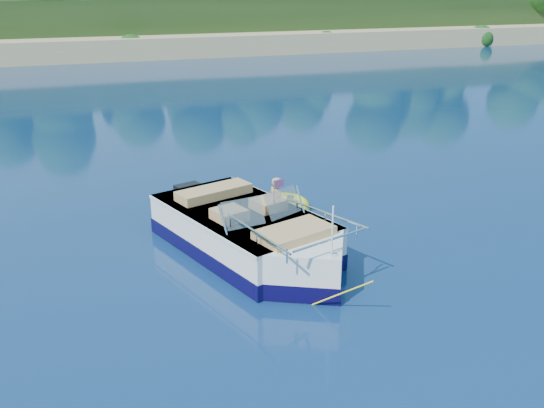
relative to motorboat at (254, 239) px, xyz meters
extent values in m
plane|color=#092143|center=(0.45, -1.16, -0.39)|extent=(160.00, 160.00, 0.00)
cube|color=tan|center=(0.45, 36.84, 0.11)|extent=(170.00, 8.00, 2.00)
cube|color=black|center=(0.45, 63.84, 0.61)|extent=(170.00, 56.00, 6.00)
cylinder|color=black|center=(0.45, 40.84, 2.91)|extent=(0.44, 0.44, 3.60)
cylinder|color=black|center=(20.45, 38.84, 2.41)|extent=(0.44, 0.44, 2.60)
cube|color=white|center=(-0.12, 0.39, -0.07)|extent=(3.23, 4.48, 1.12)
cube|color=white|center=(0.45, -1.43, -0.07)|extent=(2.03, 2.03, 1.12)
cube|color=#0A0532|center=(-0.12, 0.39, -0.22)|extent=(3.28, 4.53, 0.32)
cube|color=#0A0532|center=(0.45, -1.43, -0.22)|extent=(2.07, 2.07, 0.32)
cube|color=tan|center=(-0.22, 0.69, 0.25)|extent=(2.47, 3.20, 0.11)
cube|color=white|center=(-0.12, 0.39, 0.46)|extent=(3.27, 4.49, 0.06)
cube|color=black|center=(-0.78, 2.49, -0.02)|extent=(0.67, 0.53, 0.96)
cube|color=#8C9EA5|center=(-0.36, -0.47, 0.77)|extent=(0.87, 0.41, 0.52)
cube|color=#8C9EA5|center=(0.56, -0.18, 0.77)|extent=(0.87, 0.61, 0.52)
cube|color=tan|center=(-0.50, -0.01, 0.49)|extent=(0.73, 0.73, 0.43)
cube|color=tan|center=(0.42, 0.28, 0.49)|extent=(0.73, 0.73, 0.43)
cube|color=tan|center=(-0.44, 1.41, 0.49)|extent=(1.76, 1.05, 0.40)
cube|color=tan|center=(0.39, -1.24, 0.47)|extent=(1.58, 1.18, 0.36)
cylinder|color=white|center=(0.69, -2.20, 0.94)|extent=(0.04, 0.04, 0.91)
cube|color=#FB361B|center=(0.47, -0.21, 1.19)|extent=(0.23, 0.09, 0.15)
cube|color=silver|center=(0.70, -2.26, 0.52)|extent=(0.12, 0.09, 0.05)
cylinder|color=yellow|center=(0.66, -2.66, -0.02)|extent=(0.72, 0.93, 0.82)
torus|color=#F9F20D|center=(1.47, 2.29, -0.30)|extent=(1.76, 1.76, 0.37)
torus|color=#B51D09|center=(1.47, 2.29, -0.28)|extent=(1.44, 1.44, 0.12)
imported|color=tan|center=(1.33, 2.33, -0.39)|extent=(0.49, 0.81, 1.49)
camera|label=1|loc=(-3.50, -10.74, 4.93)|focal=40.00mm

